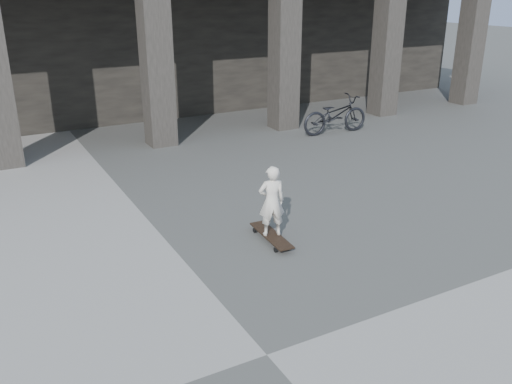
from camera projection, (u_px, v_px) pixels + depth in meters
name	position (u px, v px, depth m)	size (l,w,h in m)	color
ground	(267.00, 355.00, 5.86)	(90.00, 90.00, 0.00)	#484846
colonnade	(39.00, 11.00, 16.07)	(28.00, 8.82, 6.00)	black
longboard	(271.00, 236.00, 8.45)	(0.32, 1.10, 0.11)	black
child	(272.00, 201.00, 8.24)	(0.41, 0.27, 1.12)	silver
bicycle	(335.00, 115.00, 14.46)	(0.67, 1.92, 1.01)	black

